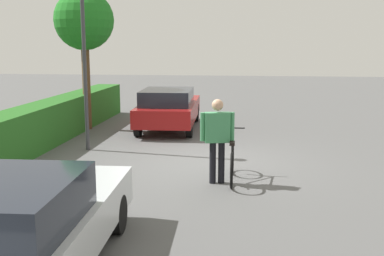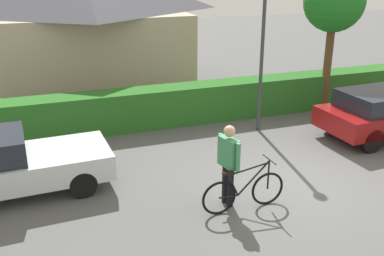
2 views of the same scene
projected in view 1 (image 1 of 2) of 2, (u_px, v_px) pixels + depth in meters
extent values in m
plane|color=#545454|center=(205.00, 162.00, 11.21)|extent=(60.00, 60.00, 0.00)
cube|color=#26621F|center=(19.00, 134.00, 11.64)|extent=(15.34, 0.90, 1.15)
cube|color=silver|center=(26.00, 235.00, 5.53)|extent=(4.42, 1.83, 0.55)
cube|color=#1E232D|center=(5.00, 205.00, 4.99)|extent=(1.90, 1.53, 0.52)
cylinder|color=black|center=(21.00, 212.00, 7.09)|extent=(0.59, 0.20, 0.58)
cylinder|color=black|center=(117.00, 214.00, 6.98)|extent=(0.59, 0.20, 0.58)
cube|color=maroon|center=(169.00, 110.00, 15.51)|extent=(4.31, 1.91, 0.55)
cube|color=#1E232D|center=(167.00, 97.00, 14.89)|extent=(2.17, 1.62, 0.47)
cylinder|color=black|center=(153.00, 112.00, 17.03)|extent=(0.65, 0.21, 0.64)
cylinder|color=black|center=(196.00, 113.00, 16.91)|extent=(0.65, 0.21, 0.64)
cylinder|color=black|center=(138.00, 126.00, 14.20)|extent=(0.65, 0.21, 0.64)
cylinder|color=black|center=(189.00, 127.00, 14.08)|extent=(0.65, 0.21, 0.64)
torus|color=black|center=(233.00, 157.00, 10.16)|extent=(0.71, 0.06, 0.71)
torus|color=black|center=(232.00, 171.00, 9.12)|extent=(0.71, 0.06, 0.71)
cylinder|color=black|center=(233.00, 147.00, 9.79)|extent=(0.69, 0.05, 0.66)
cylinder|color=black|center=(232.00, 156.00, 9.36)|extent=(0.26, 0.04, 0.50)
cylinder|color=black|center=(233.00, 138.00, 9.61)|extent=(0.84, 0.05, 0.16)
cylinder|color=black|center=(232.00, 168.00, 9.32)|extent=(0.41, 0.04, 0.05)
cylinder|color=black|center=(233.00, 143.00, 10.11)|extent=(0.04, 0.04, 0.62)
cube|color=black|center=(232.00, 143.00, 9.21)|extent=(0.22, 0.10, 0.06)
cylinder|color=black|center=(233.00, 128.00, 10.05)|extent=(0.04, 0.50, 0.03)
cylinder|color=black|center=(213.00, 163.00, 9.45)|extent=(0.13, 0.13, 0.84)
cylinder|color=black|center=(221.00, 163.00, 9.46)|extent=(0.13, 0.13, 0.84)
cube|color=#3F8C59|center=(217.00, 127.00, 9.33)|extent=(0.29, 0.52, 0.60)
sphere|color=tan|center=(218.00, 105.00, 9.25)|extent=(0.23, 0.23, 0.23)
cylinder|color=#3F8C59|center=(203.00, 127.00, 9.30)|extent=(0.09, 0.09, 0.57)
cylinder|color=#3F8C59|center=(232.00, 126.00, 9.35)|extent=(0.09, 0.09, 0.57)
cylinder|color=#38383D|center=(85.00, 69.00, 12.11)|extent=(0.10, 0.10, 4.23)
cylinder|color=brown|center=(86.00, 84.00, 15.27)|extent=(0.25, 0.25, 2.93)
sphere|color=#1F7221|center=(84.00, 20.00, 14.91)|extent=(1.89, 1.89, 1.89)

